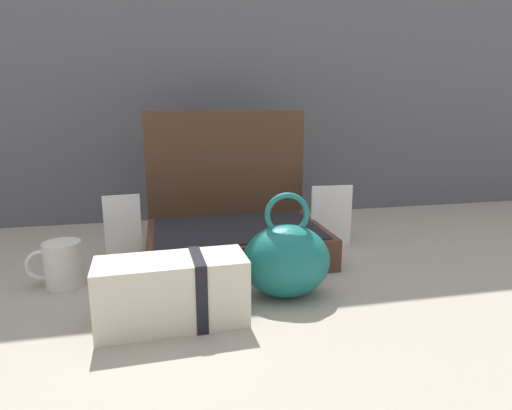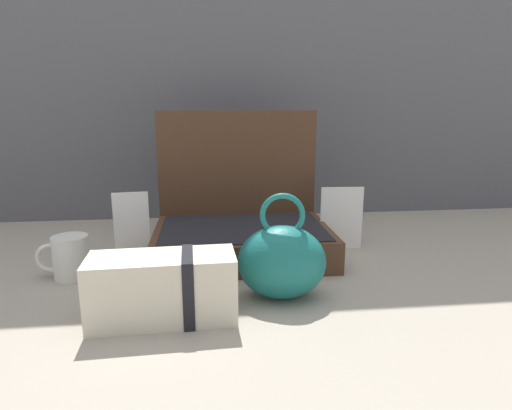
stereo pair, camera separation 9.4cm
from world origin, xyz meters
name	(u,v)px [view 1 (the left image)]	position (x,y,z in m)	size (l,w,h in m)	color
ground_plane	(262,275)	(0.00, 0.00, 0.00)	(6.00, 6.00, 0.00)	#9E9384
back_wall	(221,2)	(0.00, 0.58, 0.70)	(3.20, 0.06, 1.40)	#56565B
open_suitcase	(234,224)	(-0.04, 0.17, 0.08)	(0.44, 0.32, 0.36)	#4C301E
teal_pouch_handbag	(286,260)	(0.02, -0.12, 0.08)	(0.19, 0.14, 0.22)	#196B66
cream_toiletry_bag	(174,292)	(-0.20, -0.19, 0.06)	(0.26, 0.11, 0.13)	beige
coffee_mug	(62,264)	(-0.43, 0.04, 0.05)	(0.12, 0.08, 0.10)	silver
info_card_left	(331,216)	(0.23, 0.17, 0.08)	(0.11, 0.01, 0.17)	white
poster_card_right	(123,230)	(-0.31, 0.15, 0.09)	(0.09, 0.01, 0.17)	white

